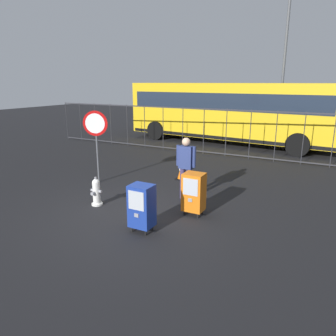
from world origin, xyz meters
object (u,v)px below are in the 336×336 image
at_px(stop_sign, 96,132).
at_px(street_light_near_left, 285,50).
at_px(fire_hydrant, 96,192).
at_px(pedestrian, 186,165).
at_px(bus_near, 229,110).
at_px(traffic_cone, 182,172).
at_px(newspaper_box_secondary, 194,192).
at_px(newspaper_box_primary, 142,206).

xyz_separation_m(stop_sign, street_light_near_left, (3.66, 10.60, 3.02)).
bearing_deg(fire_hydrant, stop_sign, 128.47).
distance_m(pedestrian, bus_near, 8.57).
bearing_deg(fire_hydrant, traffic_cone, 72.34).
xyz_separation_m(stop_sign, pedestrian, (3.04, -0.07, -0.65)).
xyz_separation_m(traffic_cone, street_light_near_left, (1.46, 9.10, 4.36)).
relative_size(newspaper_box_secondary, street_light_near_left, 0.13).
height_order(newspaper_box_secondary, stop_sign, stop_sign).
bearing_deg(newspaper_box_secondary, pedestrian, 124.94).
relative_size(bus_near, street_light_near_left, 1.32).
height_order(traffic_cone, bus_near, bus_near).
height_order(newspaper_box_primary, stop_sign, stop_sign).
relative_size(newspaper_box_primary, traffic_cone, 1.92).
xyz_separation_m(pedestrian, traffic_cone, (-0.85, 1.56, -0.69)).
height_order(newspaper_box_primary, bus_near, bus_near).
xyz_separation_m(stop_sign, bus_near, (1.57, 8.34, 0.11)).
height_order(newspaper_box_primary, pedestrian, pedestrian).
bearing_deg(stop_sign, traffic_cone, 34.25).
xyz_separation_m(pedestrian, bus_near, (-1.48, 8.41, 0.76)).
relative_size(newspaper_box_secondary, stop_sign, 0.46).
bearing_deg(newspaper_box_primary, stop_sign, 143.56).
bearing_deg(bus_near, newspaper_box_secondary, -71.41).
relative_size(stop_sign, street_light_near_left, 0.28).
relative_size(traffic_cone, street_light_near_left, 0.07).
height_order(stop_sign, traffic_cone, stop_sign).
relative_size(newspaper_box_secondary, bus_near, 0.10).
bearing_deg(stop_sign, newspaper_box_primary, -36.44).
relative_size(fire_hydrant, stop_sign, 0.33).
height_order(newspaper_box_primary, traffic_cone, newspaper_box_primary).
bearing_deg(pedestrian, newspaper_box_primary, -89.98).
height_order(fire_hydrant, stop_sign, stop_sign).
bearing_deg(street_light_near_left, newspaper_box_primary, -92.73).
xyz_separation_m(newspaper_box_secondary, bus_near, (-2.09, 9.29, 1.14)).
bearing_deg(newspaper_box_secondary, bus_near, 102.70).
xyz_separation_m(fire_hydrant, stop_sign, (-1.23, 1.54, 1.25)).
bearing_deg(traffic_cone, street_light_near_left, 80.86).
relative_size(stop_sign, traffic_cone, 4.21).
distance_m(fire_hydrant, pedestrian, 2.41).
bearing_deg(fire_hydrant, newspaper_box_secondary, 13.60).
bearing_deg(street_light_near_left, pedestrian, -93.29).
distance_m(stop_sign, pedestrian, 3.11).
bearing_deg(stop_sign, bus_near, 79.36).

